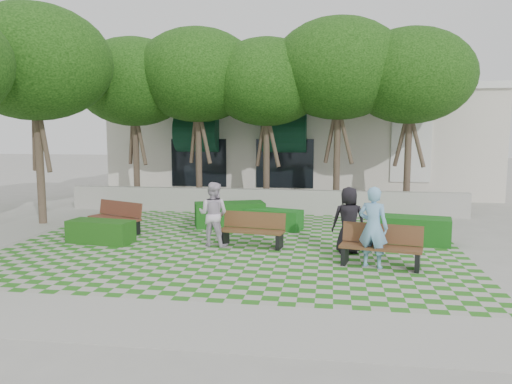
% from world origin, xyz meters
% --- Properties ---
extents(ground, '(90.00, 90.00, 0.00)m').
position_xyz_m(ground, '(0.00, 0.00, 0.00)').
color(ground, gray).
rests_on(ground, ground).
extents(lawn, '(12.00, 12.00, 0.00)m').
position_xyz_m(lawn, '(0.00, 1.00, 0.01)').
color(lawn, '#2B721E').
rests_on(lawn, ground).
extents(sidewalk_south, '(16.00, 2.00, 0.01)m').
position_xyz_m(sidewalk_south, '(0.00, -4.70, 0.01)').
color(sidewalk_south, '#9E9B93').
rests_on(sidewalk_south, ground).
extents(retaining_wall, '(15.00, 0.36, 0.90)m').
position_xyz_m(retaining_wall, '(0.00, 6.20, 0.45)').
color(retaining_wall, '#9E9B93').
rests_on(retaining_wall, ground).
extents(bench_east, '(1.93, 0.99, 0.97)m').
position_xyz_m(bench_east, '(3.76, -0.71, 0.47)').
color(bench_east, '#50301B').
rests_on(bench_east, ground).
extents(bench_mid, '(1.81, 0.84, 0.92)m').
position_xyz_m(bench_mid, '(0.51, 0.80, 0.44)').
color(bench_mid, '#50341B').
rests_on(bench_mid, ground).
extents(bench_west, '(1.89, 1.29, 0.95)m').
position_xyz_m(bench_west, '(-3.92, 1.98, 0.46)').
color(bench_west, '#542A1C').
rests_on(bench_west, ground).
extents(hedge_east, '(2.24, 1.23, 0.74)m').
position_xyz_m(hedge_east, '(4.81, 1.84, 0.37)').
color(hedge_east, '#144C15').
rests_on(hedge_east, ground).
extents(hedge_midright, '(1.92, 1.20, 0.63)m').
position_xyz_m(hedge_midright, '(0.80, 3.25, 0.31)').
color(hedge_midright, '#16531A').
rests_on(hedge_midright, ground).
extents(hedge_midleft, '(2.41, 1.58, 0.78)m').
position_xyz_m(hedge_midleft, '(-0.67, 3.48, 0.39)').
color(hedge_midleft, '#124613').
rests_on(hedge_midleft, ground).
extents(hedge_west, '(1.90, 0.96, 0.64)m').
position_xyz_m(hedge_west, '(-3.75, 0.57, 0.32)').
color(hedge_west, '#184713').
rests_on(hedge_west, ground).
extents(person_blue, '(0.80, 0.67, 1.88)m').
position_xyz_m(person_blue, '(3.56, -0.83, 0.94)').
color(person_blue, '#76ADD8').
rests_on(person_blue, ground).
extents(person_dark, '(0.92, 0.68, 1.72)m').
position_xyz_m(person_dark, '(3.06, 0.45, 0.86)').
color(person_dark, black).
rests_on(person_dark, ground).
extents(person_white, '(0.95, 0.79, 1.75)m').
position_xyz_m(person_white, '(-0.55, 0.70, 0.87)').
color(person_white, silver).
rests_on(person_white, ground).
extents(tree_row, '(17.70, 13.40, 7.41)m').
position_xyz_m(tree_row, '(-1.86, 5.95, 5.18)').
color(tree_row, '#47382B').
rests_on(tree_row, ground).
extents(building, '(18.00, 8.92, 5.15)m').
position_xyz_m(building, '(0.93, 14.08, 2.52)').
color(building, beige).
rests_on(building, ground).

